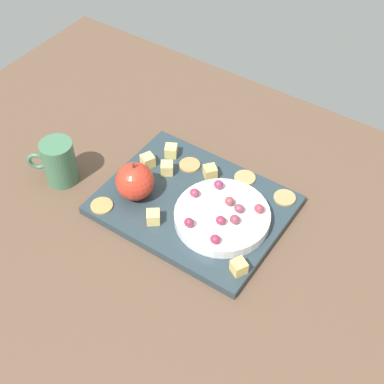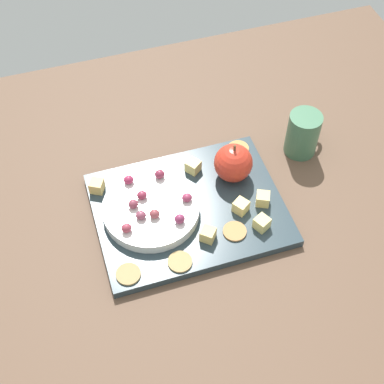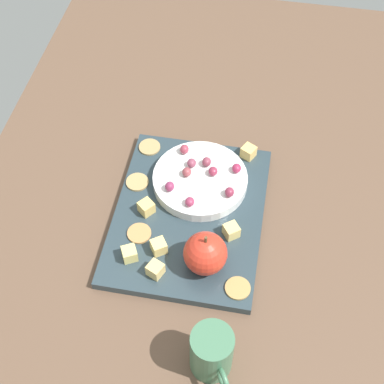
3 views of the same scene
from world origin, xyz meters
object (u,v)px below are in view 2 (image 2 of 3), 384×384
Objects in this scene: cup at (303,133)px; cracker_0 at (235,231)px; grape_6 at (155,214)px; grape_4 at (181,219)px; cracker_2 at (128,274)px; cheese_cube_4 at (262,223)px; grape_2 at (160,174)px; cheese_cube_3 at (263,199)px; grape_0 at (129,180)px; grape_7 at (127,228)px; platter at (189,209)px; cheese_cube_0 at (241,206)px; cheese_cube_2 at (208,234)px; apple_whole at (233,163)px; cheese_cube_5 at (97,186)px; grape_1 at (133,204)px; cheese_cube_1 at (193,166)px; cracker_1 at (238,148)px; cracker_3 at (180,262)px; grape_5 at (187,198)px; grape_3 at (141,215)px; serving_dish at (151,209)px; grape_8 at (142,195)px.

cracker_0 is at bearing -141.48° from cup.
grape_4 is at bearing -30.42° from grape_6.
cheese_cube_4 is at bearing 5.24° from cracker_2.
grape_4 is at bearing -85.50° from grape_2.
cheese_cube_3 is at bearing 32.55° from cracker_0.
grape_2 reaches higher than cracker_2.
grape_0 and grape_7 have the same top height.
grape_2 is 13.17cm from grape_7.
grape_0 reaches higher than platter.
grape_0 reaches higher than cheese_cube_0.
platter is at bearing 13.75° from grape_6.
grape_7 reaches higher than cheese_cube_2.
apple_whole is 3.06× the size of cheese_cube_5.
cheese_cube_2 reaches higher than cracker_0.
platter is at bearing 166.29° from cheese_cube_3.
grape_4 is at bearing -146.05° from apple_whole.
apple_whole is 3.88× the size of grape_1.
cracker_1 is (10.32, 2.54, -1.00)cm from cheese_cube_1.
cracker_3 is (-16.05, -2.62, -1.00)cm from cheese_cube_4.
cheese_cube_4 is (7.67, -16.36, 0.00)cm from cheese_cube_1.
grape_5 is at bearing -63.68° from grape_2.
grape_3 reaches higher than cheese_cube_1.
apple_whole is 8.05cm from cheese_cube_1.
serving_dish is 9.36× the size of grape_0.
grape_0 is 1.00× the size of grape_4.
grape_4 reaches higher than grape_5.
grape_6 is (8.44, -10.62, 1.69)cm from cheese_cube_5.
cheese_cube_1 is at bearing 11.30° from grape_2.
cracker_2 is 2.25× the size of grape_3.
cheese_cube_1 is (-6.80, 3.52, -2.48)cm from apple_whole.
grape_7 is at bearing -105.30° from grape_0.
cheese_cube_4 is at bearing -45.53° from grape_2.
cheese_cube_2 is 1.00× the size of cheese_cube_3.
grape_2 is (6.34, 5.21, 0.03)cm from grape_1.
cracker_2 is 15.10cm from grape_8.
cheese_cube_5 is 0.26× the size of cup.
cheese_cube_1 is 1.27× the size of grape_4.
grape_1 is 9.14cm from grape_4.
grape_3 is at bearing -165.06° from cup.
platter is at bearing 56.19° from grape_4.
grape_3 reaches higher than cheese_cube_5.
grape_4 is 31.63cm from cup.
platter is 8.10× the size of cracker_0.
grape_0 is at bearing 155.18° from cheese_cube_3.
cracker_2 is 0.45× the size of cup.
cracker_1 is 28.51cm from cracker_3.
grape_0 is (-23.17, -3.41, 2.65)cm from cracker_1.
apple_whole reaches higher than serving_dish.
cheese_cube_1 is at bearing 35.73° from grape_7.
serving_dish is 9.36× the size of grape_4.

